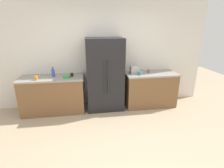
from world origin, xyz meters
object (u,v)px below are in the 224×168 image
(refrigerator, at_px, (105,75))
(bowl_a, at_px, (67,77))
(cup_d, at_px, (72,75))
(cup_b, at_px, (140,73))
(cup_a, at_px, (36,78))
(cup_c, at_px, (148,71))
(toaster, at_px, (135,70))
(bottle_a, at_px, (53,73))

(refrigerator, xyz_separation_m, bowl_a, (-0.91, -0.10, 0.02))
(cup_d, relative_size, bowl_a, 0.43)
(refrigerator, distance_m, cup_d, 0.80)
(refrigerator, xyz_separation_m, cup_b, (0.86, -0.14, 0.04))
(refrigerator, height_order, cup_d, refrigerator)
(cup_a, distance_m, cup_d, 0.80)
(bowl_a, bearing_deg, cup_c, 4.53)
(toaster, bearing_deg, refrigerator, -176.21)
(cup_a, bearing_deg, cup_b, 1.15)
(bottle_a, bearing_deg, refrigerator, -2.55)
(cup_a, height_order, bowl_a, cup_a)
(refrigerator, height_order, cup_a, refrigerator)
(bottle_a, relative_size, bowl_a, 1.24)
(toaster, height_order, bottle_a, bottle_a)
(cup_c, bearing_deg, cup_a, -174.80)
(bowl_a, bearing_deg, refrigerator, 6.38)
(cup_b, xyz_separation_m, bowl_a, (-1.77, 0.04, -0.02))
(cup_a, relative_size, cup_d, 1.25)
(refrigerator, bearing_deg, bowl_a, -173.62)
(cup_a, distance_m, bowl_a, 0.67)
(bottle_a, bearing_deg, toaster, -0.11)
(toaster, relative_size, cup_c, 3.04)
(refrigerator, relative_size, cup_c, 24.51)
(toaster, bearing_deg, cup_b, -66.13)
(toaster, height_order, cup_c, toaster)
(cup_d, distance_m, bowl_a, 0.15)
(cup_d, height_order, bowl_a, cup_d)
(cup_c, xyz_separation_m, bowl_a, (-2.05, -0.16, -0.01))
(cup_a, height_order, cup_c, cup_a)
(bottle_a, relative_size, cup_b, 2.69)
(cup_a, distance_m, cup_c, 2.73)
(cup_c, xyz_separation_m, cup_d, (-1.94, -0.07, 0.00))
(bowl_a, bearing_deg, cup_b, -1.17)
(cup_d, bearing_deg, bottle_a, 172.05)
(bottle_a, xyz_separation_m, cup_c, (2.38, 0.01, -0.06))
(toaster, distance_m, cup_d, 1.57)
(toaster, xyz_separation_m, cup_b, (0.08, -0.19, -0.05))
(toaster, distance_m, cup_a, 2.36)
(toaster, relative_size, cup_b, 2.66)
(cup_d, bearing_deg, bowl_a, -140.07)
(toaster, distance_m, bowl_a, 1.69)
(cup_c, bearing_deg, toaster, -178.50)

